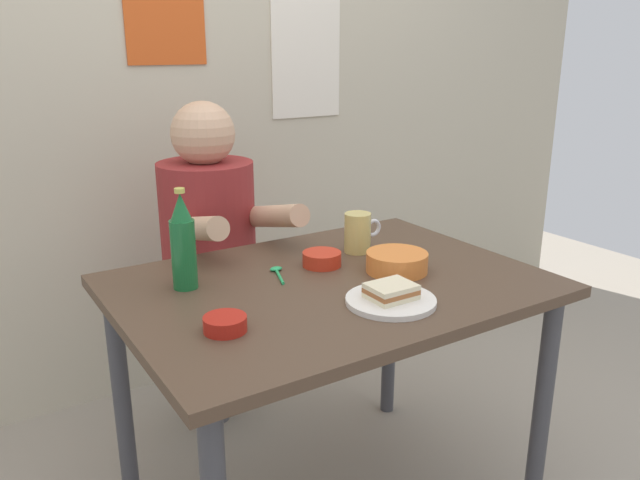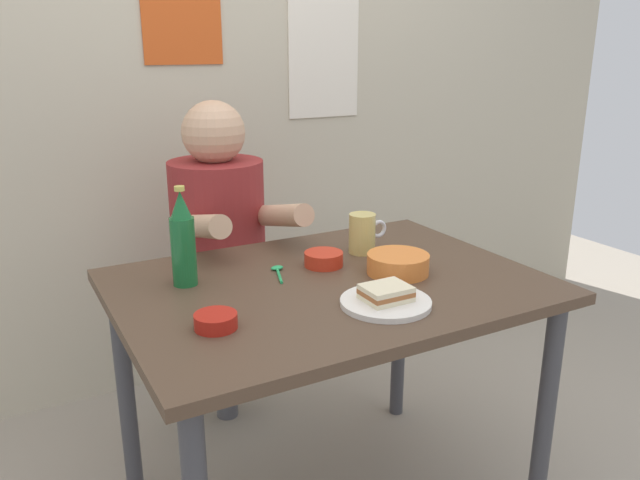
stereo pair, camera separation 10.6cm
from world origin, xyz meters
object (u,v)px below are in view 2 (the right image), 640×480
(dining_table, at_px, (329,313))
(plate_orange, at_px, (386,302))
(stool, at_px, (224,331))
(beer_bottle, at_px, (183,241))
(soup_bowl_orange, at_px, (398,263))
(beer_mug, at_px, (363,233))
(person_seated, at_px, (219,221))
(sandwich, at_px, (386,293))

(dining_table, relative_size, plate_orange, 5.00)
(stool, relative_size, beer_bottle, 1.72)
(stool, relative_size, soup_bowl_orange, 2.65)
(beer_mug, relative_size, soup_bowl_orange, 0.74)
(person_seated, height_order, plate_orange, person_seated)
(beer_bottle, bearing_deg, sandwich, -43.91)
(stool, xyz_separation_m, beer_bottle, (-0.26, -0.47, 0.51))
(sandwich, bearing_deg, soup_bowl_orange, 47.25)
(stool, bearing_deg, person_seated, -90.00)
(person_seated, height_order, beer_bottle, person_seated)
(person_seated, distance_m, beer_mug, 0.54)
(dining_table, xyz_separation_m, beer_bottle, (-0.34, 0.16, 0.21))
(person_seated, xyz_separation_m, soup_bowl_orange, (0.28, -0.66, 0.01))
(beer_mug, height_order, beer_bottle, beer_bottle)
(beer_bottle, bearing_deg, dining_table, -24.98)
(person_seated, xyz_separation_m, beer_bottle, (-0.26, -0.46, 0.09))
(dining_table, height_order, sandwich, sandwich)
(plate_orange, relative_size, sandwich, 2.00)
(plate_orange, relative_size, beer_mug, 1.75)
(beer_bottle, relative_size, soup_bowl_orange, 1.54)
(sandwich, height_order, beer_mug, beer_mug)
(plate_orange, bearing_deg, stool, 98.24)
(dining_table, height_order, stool, dining_table)
(dining_table, relative_size, person_seated, 1.53)
(dining_table, relative_size, soup_bowl_orange, 6.47)
(beer_mug, bearing_deg, person_seated, 122.22)
(plate_orange, height_order, beer_mug, beer_mug)
(dining_table, height_order, soup_bowl_orange, soup_bowl_orange)
(dining_table, distance_m, person_seated, 0.64)
(stool, bearing_deg, beer_bottle, -118.79)
(plate_orange, bearing_deg, soup_bowl_orange, 47.25)
(stool, height_order, beer_mug, beer_mug)
(dining_table, xyz_separation_m, soup_bowl_orange, (0.19, -0.04, 0.12))
(plate_orange, distance_m, beer_mug, 0.41)
(dining_table, height_order, person_seated, person_seated)
(beer_mug, bearing_deg, stool, 121.60)
(sandwich, bearing_deg, plate_orange, -104.04)
(stool, relative_size, plate_orange, 2.05)
(beer_bottle, bearing_deg, stool, 61.21)
(dining_table, height_order, beer_bottle, beer_bottle)
(sandwich, distance_m, beer_bottle, 0.53)
(dining_table, relative_size, sandwich, 10.00)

